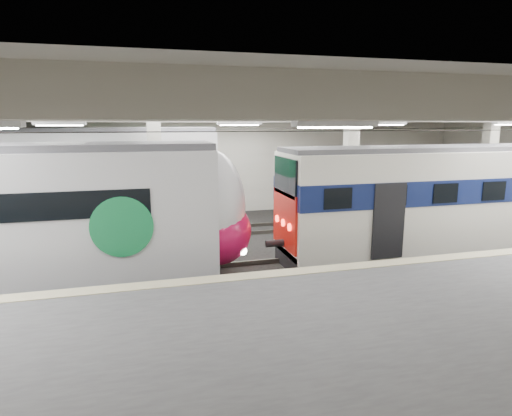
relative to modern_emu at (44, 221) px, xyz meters
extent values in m
cube|color=black|center=(6.34, 0.00, -2.21)|extent=(36.00, 24.00, 0.10)
cube|color=silver|center=(6.34, 0.00, 3.39)|extent=(36.00, 24.00, 0.20)
cube|color=beige|center=(6.34, 10.00, 0.59)|extent=(30.00, 0.10, 5.50)
cube|color=beige|center=(6.34, -10.00, 0.59)|extent=(30.00, 0.10, 5.50)
cube|color=#4E4E50|center=(6.34, -6.50, -1.61)|extent=(30.00, 7.00, 1.10)
cube|color=beige|center=(6.34, -3.25, -1.05)|extent=(30.00, 0.50, 0.02)
cube|color=beige|center=(3.34, 3.00, 0.59)|extent=(0.50, 0.50, 5.50)
cube|color=beige|center=(11.34, 3.00, 0.59)|extent=(0.50, 0.50, 5.50)
cube|color=beige|center=(18.34, 3.00, 0.59)|extent=(0.50, 0.50, 5.50)
cube|color=beige|center=(6.34, 0.00, 3.09)|extent=(30.00, 18.00, 0.50)
cube|color=#59544C|center=(6.34, 0.00, -2.08)|extent=(30.00, 1.52, 0.16)
cube|color=#59544C|center=(6.34, 5.50, -2.08)|extent=(30.00, 1.52, 0.16)
cylinder|color=black|center=(6.34, 0.00, 2.54)|extent=(30.00, 0.03, 0.03)
cylinder|color=black|center=(6.34, 5.50, 2.54)|extent=(30.00, 0.03, 0.03)
cube|color=white|center=(6.34, -2.00, 2.76)|extent=(26.00, 8.40, 0.12)
ellipsoid|color=silver|center=(4.95, 0.00, 0.18)|extent=(2.18, 2.69, 3.61)
ellipsoid|color=#C31047|center=(5.07, 0.00, -0.63)|extent=(2.31, 2.74, 2.21)
cylinder|color=#198B49|center=(2.24, -1.40, 0.00)|extent=(1.70, 0.06, 1.70)
cube|color=black|center=(-1.20, 0.00, -1.81)|extent=(12.29, 1.92, 0.70)
cube|color=white|center=(13.59, 0.00, 0.08)|extent=(12.24, 2.68, 3.48)
cube|color=navy|center=(13.59, 0.00, 0.50)|extent=(12.28, 2.74, 0.85)
cube|color=red|center=(7.43, 0.00, -0.41)|extent=(0.08, 2.28, 1.92)
cube|color=black|center=(7.43, 0.00, 1.06)|extent=(0.08, 2.15, 1.25)
cube|color=#4C4C51|center=(13.59, 0.00, 1.90)|extent=(12.24, 2.09, 0.16)
cube|color=black|center=(13.59, 0.00, -1.81)|extent=(12.24, 1.88, 0.70)
cube|color=silver|center=(-1.66, 5.50, 0.38)|extent=(15.09, 3.19, 4.09)
cube|color=#198B49|center=(-1.66, 5.50, 0.92)|extent=(15.14, 3.25, 0.86)
cube|color=#4C4C51|center=(-1.66, 5.50, 2.54)|extent=(15.09, 2.65, 0.16)
cube|color=black|center=(-1.66, 5.50, -1.86)|extent=(15.09, 2.86, 0.60)
camera|label=1|loc=(2.87, -13.36, 2.81)|focal=30.00mm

